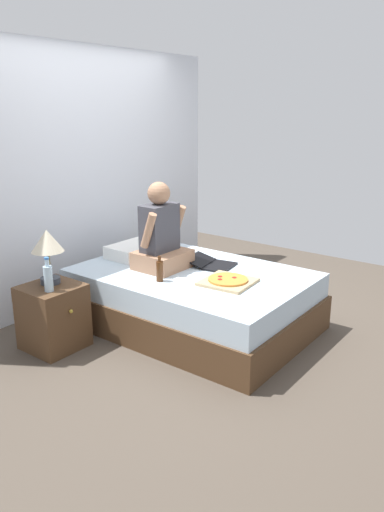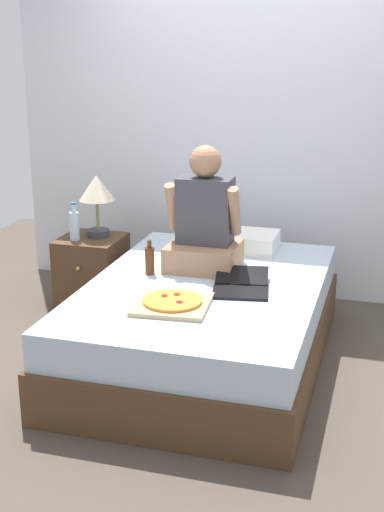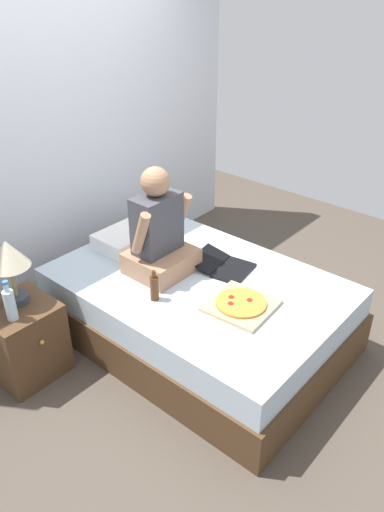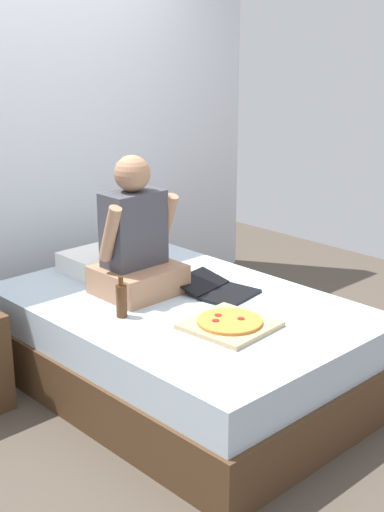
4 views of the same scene
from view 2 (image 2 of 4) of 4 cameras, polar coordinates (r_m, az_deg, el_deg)
name	(u,v)px [view 2 (image 2 of 4)]	position (r m, az deg, el deg)	size (l,w,h in m)	color
ground_plane	(205,361)	(4.49, 1.02, -8.38)	(5.71, 5.71, 0.00)	#4C4238
wall_back	(254,131)	(5.43, 5.01, 9.95)	(3.71, 0.12, 2.50)	silver
bed	(205,323)	(4.38, 1.04, -5.39)	(1.40, 2.05, 0.52)	#4C331E
nightstand_left	(92,273)	(5.28, -7.99, -1.32)	(0.44, 0.47, 0.54)	#4C331E
lamp_on_left_nightstand	(97,192)	(5.15, -7.63, 5.08)	(0.26, 0.26, 0.45)	#333842
water_bottle	(74,225)	(5.13, -9.39, 2.47)	(0.07, 0.07, 0.28)	silver
pillow	(239,241)	(4.95, 3.80, 1.24)	(0.52, 0.34, 0.12)	white
person_seated	(204,224)	(4.49, 1.00, 2.59)	(0.47, 0.40, 0.78)	#A37556
laptop	(241,287)	(4.17, 3.93, -2.46)	(0.38, 0.46, 0.07)	black
pizza_box	(173,303)	(3.92, -1.57, -3.80)	(0.43, 0.43, 0.05)	tan
beer_bottle_on_bed	(150,260)	(4.42, -3.40, -0.32)	(0.06, 0.06, 0.22)	#4C2811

